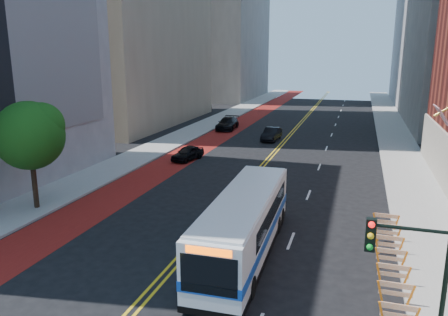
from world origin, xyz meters
name	(u,v)px	position (x,y,z in m)	size (l,w,h in m)	color
ground	(158,283)	(0.00, 0.00, 0.00)	(160.00, 160.00, 0.00)	black
sidewalk_left	(177,138)	(-12.00, 30.00, 0.07)	(4.00, 140.00, 0.15)	gray
sidewalk_right	(401,152)	(12.00, 30.00, 0.07)	(4.00, 140.00, 0.15)	gray
bus_lane_paint	(209,141)	(-8.10, 30.00, 0.00)	(3.60, 140.00, 0.01)	maroon
center_line_inner	(279,145)	(-0.18, 30.00, 0.00)	(0.14, 140.00, 0.01)	gold
center_line_outer	(282,146)	(0.18, 30.00, 0.00)	(0.14, 140.00, 0.01)	gold
lane_dashes	(332,135)	(4.80, 38.00, 0.01)	(0.14, 98.20, 0.01)	silver
construction_barriers	(392,264)	(9.60, 3.42, 0.68)	(1.42, 10.91, 1.00)	orange
street_tree	(30,133)	(-11.24, 6.04, 4.91)	(4.20, 4.20, 6.70)	black
traffic_signal	(410,275)	(9.41, -3.51, 3.72)	(2.21, 0.34, 5.07)	black
transit_bus	(245,223)	(2.87, 3.73, 1.63)	(2.80, 11.41, 3.12)	silver
car_a	(188,153)	(-7.07, 21.01, 0.65)	(1.53, 3.81, 1.30)	black
car_b	(272,134)	(-1.50, 32.52, 0.72)	(1.52, 4.35, 1.43)	black
car_c	(227,123)	(-8.36, 37.97, 0.77)	(2.16, 5.31, 1.54)	black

